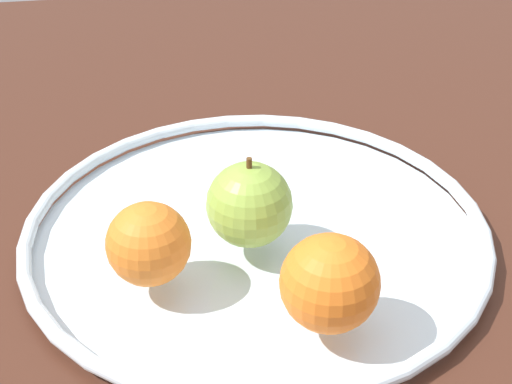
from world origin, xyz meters
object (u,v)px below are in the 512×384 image
Objects in this scene: apple at (249,204)px; orange_back_right at (330,283)px; fruit_bowl at (256,231)px; orange_center at (149,244)px.

orange_back_right is at bearing -158.83° from apple.
fruit_bowl is 13.67cm from orange_back_right.
orange_center is 0.91× the size of orange_back_right.
apple reaches higher than orange_center.
orange_back_right reaches higher than fruit_bowl.
orange_back_right is at bearing -166.20° from fruit_bowl.
orange_center reaches higher than fruit_bowl.
apple is at bearing 21.17° from orange_back_right.
orange_back_right is at bearing -119.35° from orange_center.
fruit_bowl is 5.63× the size of orange_back_right.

